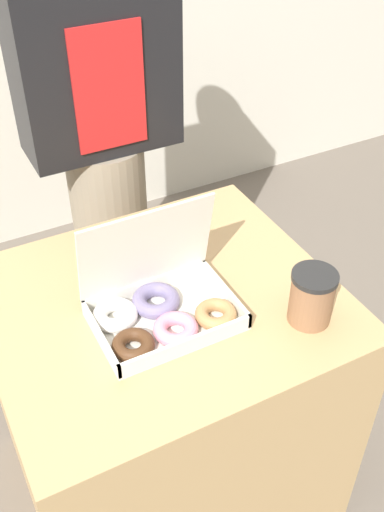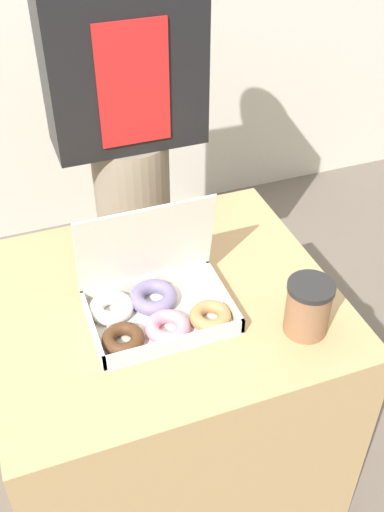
# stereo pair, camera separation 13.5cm
# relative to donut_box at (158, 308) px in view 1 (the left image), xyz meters

# --- Properties ---
(ground_plane) EXTENTS (14.00, 14.00, 0.00)m
(ground_plane) POSITION_rel_donut_box_xyz_m (0.04, 0.06, -0.79)
(ground_plane) COLOR #665B51
(table) EXTENTS (0.81, 0.71, 0.75)m
(table) POSITION_rel_donut_box_xyz_m (0.04, 0.06, -0.41)
(table) COLOR tan
(table) RESTS_ON ground_plane
(donut_box) EXTENTS (0.33, 0.25, 0.26)m
(donut_box) POSITION_rel_donut_box_xyz_m (0.00, 0.00, 0.00)
(donut_box) COLOR silver
(donut_box) RESTS_ON table
(coffee_cup) EXTENTS (0.10, 0.10, 0.13)m
(coffee_cup) POSITION_rel_donut_box_xyz_m (0.30, -0.15, 0.03)
(coffee_cup) COLOR #8C6042
(coffee_cup) RESTS_ON table
(person_customer) EXTENTS (0.45, 0.25, 1.61)m
(person_customer) POSITION_rel_donut_box_xyz_m (0.13, 0.68, 0.08)
(person_customer) COLOR gray
(person_customer) RESTS_ON ground_plane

